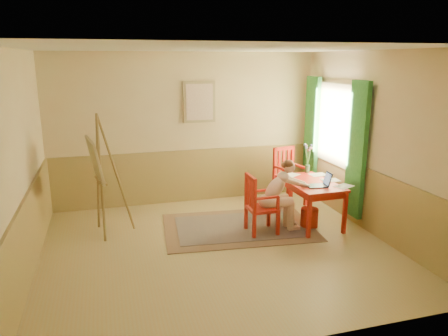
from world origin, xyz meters
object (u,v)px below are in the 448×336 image
object	(u,v)px
laptop	(320,183)
easel	(98,164)
chair_back	(288,176)
table	(310,187)
chair_left	(259,204)
figure	(279,192)

from	to	relation	value
laptop	easel	bearing A→B (deg)	167.30
chair_back	easel	xyz separation A→B (m)	(-3.41, -0.57, 0.59)
laptop	easel	distance (m)	3.45
table	easel	xyz separation A→B (m)	(-3.32, 0.49, 0.49)
chair_left	easel	world-z (taller)	easel
chair_back	laptop	xyz separation A→B (m)	(-0.06, -1.32, 0.23)
figure	table	bearing A→B (deg)	13.16
figure	laptop	world-z (taller)	figure
figure	laptop	distance (m)	0.66
easel	table	bearing A→B (deg)	-8.41
chair_back	table	bearing A→B (deg)	-94.99
table	chair_left	world-z (taller)	chair_left
table	laptop	distance (m)	0.30
chair_left	table	bearing A→B (deg)	9.70
table	easel	size ratio (longest dim) A/B	0.64
chair_left	figure	world-z (taller)	figure
chair_back	figure	xyz separation A→B (m)	(-0.70, -1.20, 0.10)
figure	laptop	xyz separation A→B (m)	(0.64, -0.12, 0.13)
chair_left	chair_back	xyz separation A→B (m)	(1.04, 1.22, 0.06)
laptop	easel	size ratio (longest dim) A/B	0.20
table	chair_left	xyz separation A→B (m)	(-0.95, -0.16, -0.15)
chair_back	easel	bearing A→B (deg)	-170.58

